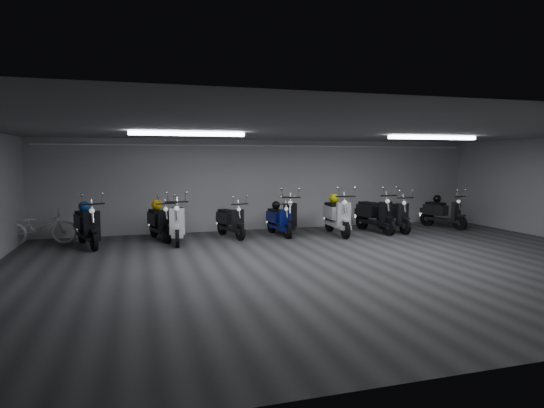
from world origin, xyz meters
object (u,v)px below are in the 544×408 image
object	(u,v)px
scooter_3	(231,216)
helmet_4	(84,206)
helmet_3	(334,198)
scooter_7	(375,209)
scooter_1	(160,216)
helmet_1	(157,205)
scooter_0	(87,219)
scooter_9	(444,208)
helmet_0	(437,199)
helmet_2	(276,205)
scooter_4	(279,215)
scooter_2	(177,216)
scooter_6	(337,210)
scooter_5	(290,210)
scooter_8	(394,210)
bicycle	(39,223)

from	to	relation	value
scooter_3	helmet_4	size ratio (longest dim) A/B	6.13
helmet_3	scooter_7	bearing A→B (deg)	-6.49
scooter_1	helmet_1	xyz separation A→B (m)	(-0.06, 0.24, 0.30)
scooter_0	helmet_1	world-z (taller)	scooter_0
scooter_9	helmet_0	world-z (taller)	scooter_9
scooter_3	helmet_2	xyz separation A→B (m)	(1.37, 0.14, 0.25)
scooter_7	helmet_1	world-z (taller)	scooter_7
scooter_3	helmet_3	world-z (taller)	scooter_3
scooter_9	helmet_4	size ratio (longest dim) A/B	6.48
scooter_4	helmet_4	xyz separation A→B (m)	(-5.22, 0.01, 0.41)
scooter_1	helmet_2	world-z (taller)	scooter_1
scooter_7	scooter_2	bearing A→B (deg)	172.39
scooter_7	helmet_2	xyz separation A→B (m)	(-3.00, 0.45, 0.15)
scooter_9	helmet_4	distance (m)	10.71
scooter_4	helmet_1	distance (m)	3.45
helmet_1	helmet_2	size ratio (longest dim) A/B	1.21
scooter_2	scooter_3	world-z (taller)	scooter_2
scooter_4	helmet_2	bearing A→B (deg)	90.00
scooter_1	scooter_4	xyz separation A→B (m)	(3.33, -0.24, -0.05)
scooter_6	helmet_3	xyz separation A→B (m)	(0.02, 0.27, 0.32)
scooter_7	helmet_0	xyz separation A→B (m)	(2.44, 0.35, 0.21)
scooter_5	scooter_7	size ratio (longest dim) A/B	0.99
scooter_4	scooter_7	world-z (taller)	scooter_7
scooter_5	helmet_2	size ratio (longest dim) A/B	7.94
scooter_0	helmet_1	distance (m)	1.90
scooter_5	helmet_0	xyz separation A→B (m)	(5.04, 0.04, 0.22)
scooter_8	bicycle	distance (m)	9.96
bicycle	helmet_0	size ratio (longest dim) A/B	7.17
scooter_0	helmet_0	xyz separation A→B (m)	(10.54, 0.37, 0.23)
helmet_1	scooter_3	bearing A→B (deg)	-10.99
helmet_2	bicycle	bearing A→B (deg)	178.19
scooter_1	scooter_7	xyz separation A→B (m)	(6.30, -0.46, 0.07)
scooter_1	scooter_6	world-z (taller)	scooter_6
bicycle	scooter_7	bearing A→B (deg)	-92.66
scooter_0	helmet_3	xyz separation A→B (m)	(6.81, 0.16, 0.35)
scooter_8	helmet_1	bearing A→B (deg)	171.05
scooter_4	scooter_5	xyz separation A→B (m)	(0.37, 0.09, 0.11)
helmet_3	scooter_0	bearing A→B (deg)	-178.64
scooter_3	scooter_6	world-z (taller)	scooter_6
scooter_6	helmet_1	world-z (taller)	scooter_6
helmet_2	scooter_2	bearing A→B (deg)	-169.46
scooter_5	helmet_3	xyz separation A→B (m)	(1.31, -0.17, 0.34)
scooter_1	helmet_1	distance (m)	0.39
scooter_5	bicycle	bearing A→B (deg)	-163.73
bicycle	helmet_0	world-z (taller)	bicycle
scooter_6	helmet_0	bearing A→B (deg)	11.12
helmet_3	helmet_4	size ratio (longest dim) A/B	1.06
scooter_8	helmet_3	xyz separation A→B (m)	(-1.91, 0.16, 0.38)
scooter_9	helmet_1	bearing A→B (deg)	156.26
bicycle	helmet_0	xyz separation A→B (m)	(11.76, -0.30, 0.36)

